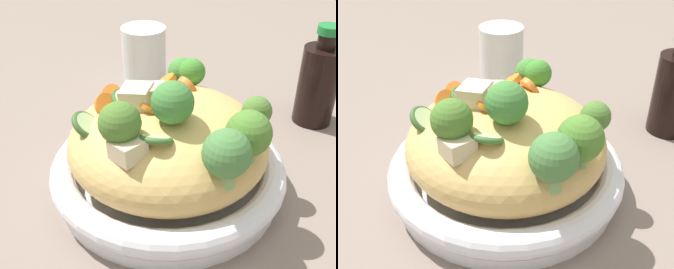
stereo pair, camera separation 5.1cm
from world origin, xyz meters
TOP-DOWN VIEW (x-y plane):
  - ground_plane at (0.00, 0.00)m, footprint 3.00×3.00m
  - serving_bowl at (0.00, 0.00)m, footprint 0.29×0.29m
  - noodle_heap at (0.00, -0.00)m, footprint 0.24×0.24m
  - broccoli_florets at (0.02, -0.04)m, footprint 0.21×0.24m
  - carrot_coins at (-0.00, 0.03)m, footprint 0.13×0.18m
  - zucchini_slices at (-0.06, 0.00)m, footprint 0.10×0.13m
  - chicken_chunks at (-0.03, 0.00)m, footprint 0.09×0.11m
  - soy_sauce_bottle at (0.27, 0.04)m, footprint 0.06×0.06m
  - drinking_glass at (0.09, 0.27)m, footprint 0.08×0.08m

SIDE VIEW (x-z plane):
  - ground_plane at x=0.00m, z-range 0.00..0.00m
  - serving_bowl at x=0.00m, z-range 0.00..0.05m
  - drinking_glass at x=0.09m, z-range 0.00..0.11m
  - soy_sauce_bottle at x=0.27m, z-range -0.01..0.14m
  - noodle_heap at x=0.00m, z-range 0.02..0.12m
  - zucchini_slices at x=-0.06m, z-range 0.09..0.13m
  - carrot_coins at x=0.00m, z-range 0.10..0.13m
  - chicken_chunks at x=-0.03m, z-range 0.10..0.14m
  - broccoli_florets at x=0.02m, z-range 0.08..0.16m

